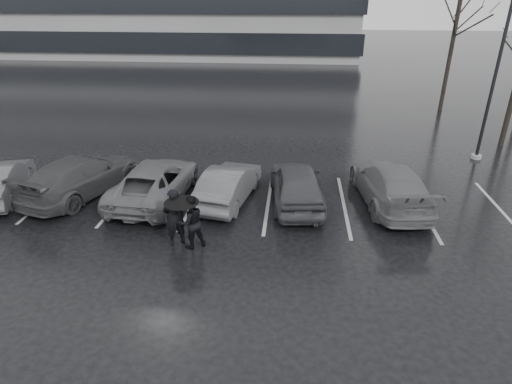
{
  "coord_description": "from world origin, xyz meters",
  "views": [
    {
      "loc": [
        1.45,
        -11.8,
        7.2
      ],
      "look_at": [
        0.27,
        1.0,
        1.1
      ],
      "focal_mm": 30.0,
      "sensor_mm": 36.0,
      "label": 1
    }
  ],
  "objects_px": {
    "car_east": "(390,184)",
    "pedestrian_right": "(191,222)",
    "pedestrian_left": "(174,217)",
    "car_west_d": "(0,181)",
    "car_west_b": "(155,182)",
    "lamp_post": "(495,75)",
    "tree_north": "(453,42)",
    "car_west_a": "(229,184)",
    "car_west_c": "(81,176)",
    "car_main": "(296,184)"
  },
  "relations": [
    {
      "from": "car_west_b",
      "to": "car_east",
      "type": "distance_m",
      "value": 8.74
    },
    {
      "from": "car_main",
      "to": "pedestrian_left",
      "type": "height_order",
      "value": "pedestrian_left"
    },
    {
      "from": "car_main",
      "to": "lamp_post",
      "type": "xyz_separation_m",
      "value": [
        8.43,
        5.4,
        3.1
      ]
    },
    {
      "from": "car_west_a",
      "to": "pedestrian_left",
      "type": "xyz_separation_m",
      "value": [
        -1.19,
        -3.16,
        0.26
      ]
    },
    {
      "from": "pedestrian_right",
      "to": "car_west_b",
      "type": "bearing_deg",
      "value": -88.89
    },
    {
      "from": "car_west_b",
      "to": "car_west_c",
      "type": "height_order",
      "value": "car_west_c"
    },
    {
      "from": "car_west_b",
      "to": "lamp_post",
      "type": "xyz_separation_m",
      "value": [
        13.72,
        5.54,
        3.15
      ]
    },
    {
      "from": "car_west_c",
      "to": "tree_north",
      "type": "xyz_separation_m",
      "value": [
        17.61,
        14.42,
        3.5
      ]
    },
    {
      "from": "car_west_b",
      "to": "lamp_post",
      "type": "bearing_deg",
      "value": -154.72
    },
    {
      "from": "pedestrian_left",
      "to": "lamp_post",
      "type": "bearing_deg",
      "value": -178.12
    },
    {
      "from": "car_west_a",
      "to": "car_east",
      "type": "bearing_deg",
      "value": -165.98
    },
    {
      "from": "lamp_post",
      "to": "tree_north",
      "type": "bearing_deg",
      "value": 84.01
    },
    {
      "from": "car_west_d",
      "to": "pedestrian_left",
      "type": "height_order",
      "value": "pedestrian_left"
    },
    {
      "from": "car_east",
      "to": "pedestrian_right",
      "type": "bearing_deg",
      "value": 22.58
    },
    {
      "from": "car_west_d",
      "to": "car_east",
      "type": "relative_size",
      "value": 0.82
    },
    {
      "from": "car_west_d",
      "to": "pedestrian_left",
      "type": "bearing_deg",
      "value": 143.38
    },
    {
      "from": "car_main",
      "to": "tree_north",
      "type": "relative_size",
      "value": 0.52
    },
    {
      "from": "car_west_b",
      "to": "pedestrian_right",
      "type": "xyz_separation_m",
      "value": [
        2.13,
        -3.18,
        0.16
      ]
    },
    {
      "from": "car_west_b",
      "to": "car_west_d",
      "type": "xyz_separation_m",
      "value": [
        -5.85,
        -0.45,
        -0.01
      ]
    },
    {
      "from": "car_west_d",
      "to": "pedestrian_left",
      "type": "distance_m",
      "value": 7.89
    },
    {
      "from": "car_main",
      "to": "car_west_a",
      "type": "relative_size",
      "value": 1.08
    },
    {
      "from": "pedestrian_left",
      "to": "car_west_d",
      "type": "bearing_deg",
      "value": -52.87
    },
    {
      "from": "car_west_d",
      "to": "car_east",
      "type": "xyz_separation_m",
      "value": [
        14.57,
        0.93,
        0.05
      ]
    },
    {
      "from": "car_west_b",
      "to": "pedestrian_right",
      "type": "relative_size",
      "value": 2.94
    },
    {
      "from": "car_west_a",
      "to": "car_east",
      "type": "relative_size",
      "value": 0.8
    },
    {
      "from": "pedestrian_left",
      "to": "tree_north",
      "type": "relative_size",
      "value": 0.22
    },
    {
      "from": "car_west_b",
      "to": "tree_north",
      "type": "height_order",
      "value": "tree_north"
    },
    {
      "from": "lamp_post",
      "to": "tree_north",
      "type": "relative_size",
      "value": 0.99
    },
    {
      "from": "pedestrian_left",
      "to": "pedestrian_right",
      "type": "relative_size",
      "value": 1.09
    },
    {
      "from": "car_west_d",
      "to": "car_west_c",
      "type": "bearing_deg",
      "value": 174.83
    },
    {
      "from": "car_east",
      "to": "pedestrian_left",
      "type": "height_order",
      "value": "pedestrian_left"
    },
    {
      "from": "pedestrian_right",
      "to": "tree_north",
      "type": "distance_m",
      "value": 22.01
    },
    {
      "from": "car_west_d",
      "to": "tree_north",
      "type": "height_order",
      "value": "tree_north"
    },
    {
      "from": "car_west_d",
      "to": "lamp_post",
      "type": "distance_m",
      "value": 20.7
    },
    {
      "from": "tree_north",
      "to": "car_west_a",
      "type": "bearing_deg",
      "value": -129.35
    },
    {
      "from": "car_west_b",
      "to": "pedestrian_left",
      "type": "relative_size",
      "value": 2.69
    },
    {
      "from": "car_west_c",
      "to": "tree_north",
      "type": "height_order",
      "value": "tree_north"
    },
    {
      "from": "car_main",
      "to": "car_east",
      "type": "distance_m",
      "value": 3.46
    },
    {
      "from": "car_west_c",
      "to": "pedestrian_left",
      "type": "bearing_deg",
      "value": 162.42
    },
    {
      "from": "car_main",
      "to": "car_west_c",
      "type": "height_order",
      "value": "same"
    },
    {
      "from": "car_east",
      "to": "tree_north",
      "type": "distance_m",
      "value": 15.71
    },
    {
      "from": "pedestrian_left",
      "to": "tree_north",
      "type": "xyz_separation_m",
      "value": [
        13.08,
        17.66,
        3.31
      ]
    },
    {
      "from": "car_main",
      "to": "car_west_a",
      "type": "distance_m",
      "value": 2.51
    },
    {
      "from": "car_west_d",
      "to": "pedestrian_right",
      "type": "distance_m",
      "value": 8.43
    },
    {
      "from": "car_west_d",
      "to": "car_west_a",
      "type": "bearing_deg",
      "value": 166.36
    },
    {
      "from": "car_west_c",
      "to": "pedestrian_left",
      "type": "relative_size",
      "value": 2.77
    },
    {
      "from": "car_east",
      "to": "pedestrian_left",
      "type": "distance_m",
      "value": 7.97
    },
    {
      "from": "car_west_c",
      "to": "car_east",
      "type": "height_order",
      "value": "car_west_c"
    },
    {
      "from": "car_west_c",
      "to": "pedestrian_right",
      "type": "bearing_deg",
      "value": 164.49
    },
    {
      "from": "pedestrian_right",
      "to": "pedestrian_left",
      "type": "bearing_deg",
      "value": -44.66
    }
  ]
}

